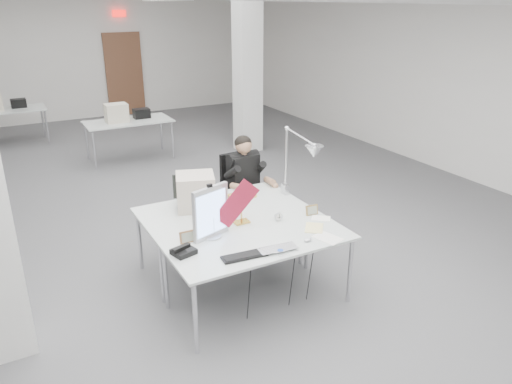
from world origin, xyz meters
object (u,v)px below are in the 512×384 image
monitor (211,212)px  office_chair (242,197)px  architect_lamp (298,160)px  desk_phone (184,252)px  laptop (280,252)px  seated_person (244,170)px  beige_monitor (196,192)px  bankers_lamp (241,207)px  desk_main (259,240)px

monitor → office_chair: bearing=34.4°
monitor → architect_lamp: 1.31m
monitor → desk_phone: bearing=-169.3°
office_chair → laptop: office_chair is taller
seated_person → monitor: 1.63m
laptop → beige_monitor: (-0.28, 1.35, 0.18)m
bankers_lamp → architect_lamp: (0.83, 0.23, 0.32)m
seated_person → beige_monitor: size_ratio=2.45×
desk_main → monitor: bearing=145.8°
office_chair → laptop: size_ratio=2.73×
desk_phone → laptop: bearing=-42.3°
desk_phone → seated_person: bearing=32.1°
bankers_lamp → architect_lamp: size_ratio=0.36×
seated_person → desk_phone: (-1.38, -1.48, -0.12)m
desk_main → seated_person: (0.63, 1.54, 0.16)m
beige_monitor → desk_phone: bearing=-99.2°
seated_person → monitor: (-1.02, -1.27, 0.12)m
desk_main → office_chair: bearing=68.4°
monitor → beige_monitor: 0.76m
laptop → bankers_lamp: bankers_lamp is taller
monitor → bankers_lamp: size_ratio=1.49×
seated_person → laptop: seated_person is taller
beige_monitor → monitor: bearing=-81.7°
desk_phone → beige_monitor: (0.51, 0.94, 0.17)m
monitor → architect_lamp: size_ratio=0.53×
beige_monitor → desk_main: bearing=-57.1°
office_chair → laptop: 2.04m
desk_phone → bankers_lamp: bearing=9.6°
seated_person → office_chair: bearing=84.0°
seated_person → bankers_lamp: (-0.61, -1.13, 0.03)m
office_chair → beige_monitor: bearing=-152.2°
laptop → beige_monitor: 1.39m
architect_lamp → seated_person: bearing=113.6°
architect_lamp → desk_phone: bearing=-150.6°
monitor → bankers_lamp: monitor is taller
laptop → desk_phone: bearing=158.2°
office_chair → architect_lamp: architect_lamp is taller
bankers_lamp → office_chair: bearing=59.4°
desk_main → desk_phone: desk_phone is taller
monitor → desk_phone: size_ratio=2.67×
beige_monitor → office_chair: bearing=53.0°
laptop → desk_phone: (-0.79, 0.41, 0.01)m
seated_person → architect_lamp: 0.99m
seated_person → beige_monitor: seated_person is taller
beige_monitor → seated_person: bearing=50.7°
laptop → desk_phone: size_ratio=1.89×
seated_person → monitor: bearing=-134.6°
desk_main → architect_lamp: bearing=36.9°
bankers_lamp → desk_main: bearing=-95.9°
architect_lamp → bankers_lamp: bearing=-155.1°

